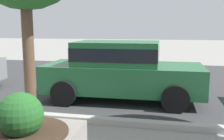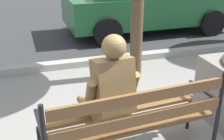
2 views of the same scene
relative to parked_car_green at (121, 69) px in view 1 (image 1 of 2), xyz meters
The scene contains 3 objects.
street_surface 3.48m from the parked_car_green, 125.31° to the left, with size 60.00×9.00×0.01m, color #38383A.
curb_stone 2.80m from the parked_car_green, 136.70° to the right, with size 60.00×0.20×0.12m, color #B2AFA8.
parked_car_green is the anchor object (origin of this frame).
Camera 1 is at (3.19, -2.10, 1.93)m, focal length 42.74 mm.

